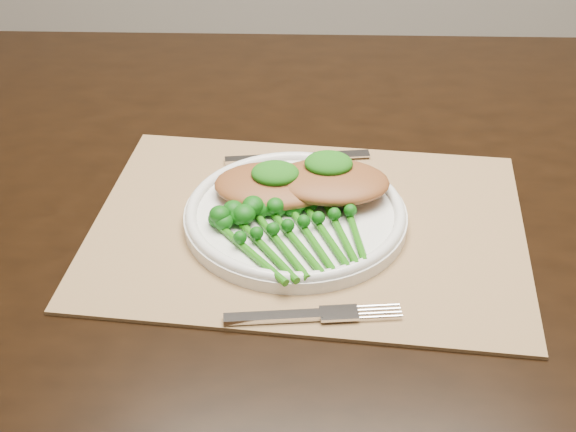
{
  "coord_description": "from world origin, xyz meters",
  "views": [
    {
      "loc": [
        -0.17,
        -0.87,
        1.3
      ],
      "look_at": [
        -0.21,
        -0.14,
        0.78
      ],
      "focal_mm": 50.0,
      "sensor_mm": 36.0,
      "label": 1
    }
  ],
  "objects_px": {
    "dinner_plate": "(295,214)",
    "broccolini_bundle": "(303,239)",
    "chicken_fillet_left": "(273,185)",
    "dining_table": "(342,376)",
    "placemat": "(308,227)"
  },
  "relations": [
    {
      "from": "chicken_fillet_left",
      "to": "dinner_plate",
      "type": "bearing_deg",
      "value": -48.96
    },
    {
      "from": "chicken_fillet_left",
      "to": "broccolini_bundle",
      "type": "relative_size",
      "value": 0.67
    },
    {
      "from": "placemat",
      "to": "dinner_plate",
      "type": "xyz_separation_m",
      "value": [
        -0.01,
        0.0,
        0.01
      ]
    },
    {
      "from": "placemat",
      "to": "chicken_fillet_left",
      "type": "distance_m",
      "value": 0.06
    },
    {
      "from": "dinner_plate",
      "to": "chicken_fillet_left",
      "type": "xyz_separation_m",
      "value": [
        -0.03,
        0.03,
        0.02
      ]
    },
    {
      "from": "dinner_plate",
      "to": "chicken_fillet_left",
      "type": "relative_size",
      "value": 1.84
    },
    {
      "from": "dining_table",
      "to": "chicken_fillet_left",
      "type": "bearing_deg",
      "value": -139.83
    },
    {
      "from": "dinner_plate",
      "to": "broccolini_bundle",
      "type": "distance_m",
      "value": 0.06
    },
    {
      "from": "chicken_fillet_left",
      "to": "broccolini_bundle",
      "type": "distance_m",
      "value": 0.1
    },
    {
      "from": "dinner_plate",
      "to": "chicken_fillet_left",
      "type": "height_order",
      "value": "chicken_fillet_left"
    },
    {
      "from": "dining_table",
      "to": "broccolini_bundle",
      "type": "height_order",
      "value": "broccolini_bundle"
    },
    {
      "from": "dining_table",
      "to": "dinner_plate",
      "type": "distance_m",
      "value": 0.41
    },
    {
      "from": "dining_table",
      "to": "chicken_fillet_left",
      "type": "xyz_separation_m",
      "value": [
        -0.1,
        -0.09,
        0.41
      ]
    },
    {
      "from": "dinner_plate",
      "to": "broccolini_bundle",
      "type": "height_order",
      "value": "broccolini_bundle"
    },
    {
      "from": "dining_table",
      "to": "broccolini_bundle",
      "type": "xyz_separation_m",
      "value": [
        -0.06,
        -0.18,
        0.4
      ]
    }
  ]
}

